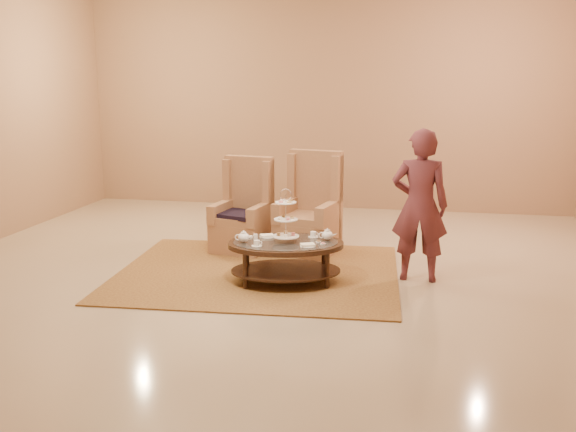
% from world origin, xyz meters
% --- Properties ---
extents(ground, '(8.00, 8.00, 0.00)m').
position_xyz_m(ground, '(0.00, 0.00, 0.00)').
color(ground, tan).
rests_on(ground, ground).
extents(ceiling, '(8.00, 8.00, 0.02)m').
position_xyz_m(ceiling, '(0.00, 0.00, 0.00)').
color(ceiling, beige).
rests_on(ceiling, ground).
extents(wall_back, '(8.00, 0.04, 3.50)m').
position_xyz_m(wall_back, '(0.00, 4.00, 1.75)').
color(wall_back, '#9C7455').
rests_on(wall_back, ground).
extents(rug, '(3.24, 2.76, 0.02)m').
position_xyz_m(rug, '(-0.18, 0.13, 0.01)').
color(rug, olive).
rests_on(rug, ground).
extents(tea_table, '(1.38, 1.09, 1.03)m').
position_xyz_m(tea_table, '(0.19, -0.15, 0.37)').
color(tea_table, black).
rests_on(tea_table, ground).
extents(armchair_left, '(0.73, 0.75, 1.18)m').
position_xyz_m(armchair_left, '(-0.59, 1.08, 0.40)').
color(armchair_left, '#A5734D').
rests_on(armchair_left, ground).
extents(armchair_right, '(0.81, 0.83, 1.26)m').
position_xyz_m(armchair_right, '(0.24, 1.15, 0.42)').
color(armchair_right, '#A5734D').
rests_on(armchair_right, ground).
extents(person, '(0.61, 0.40, 1.64)m').
position_xyz_m(person, '(1.57, 0.25, 0.82)').
color(person, '#56252C').
rests_on(person, ground).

